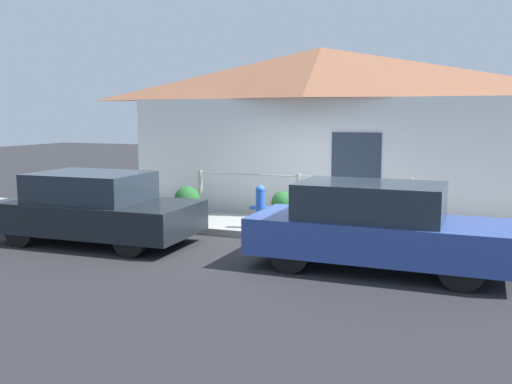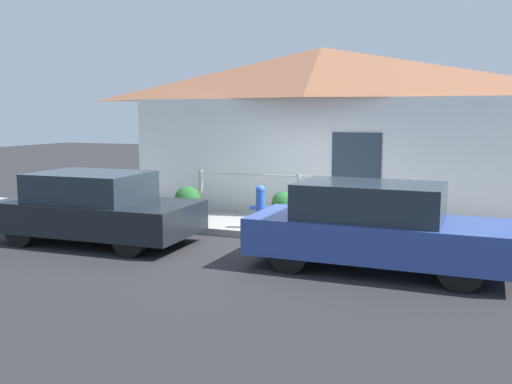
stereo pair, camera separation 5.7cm
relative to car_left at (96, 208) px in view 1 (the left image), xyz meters
name	(u,v)px [view 1 (the left image)]	position (x,y,z in m)	size (l,w,h in m)	color
ground_plane	(273,241)	(3.11, 1.34, -0.67)	(60.00, 60.00, 0.00)	#262628
sidewalk	(288,229)	(3.11, 2.24, -0.60)	(24.00, 1.80, 0.14)	gray
house	(320,82)	(3.12, 4.62, 2.54)	(9.40, 2.23, 4.04)	white
fence	(299,194)	(3.11, 2.99, 0.03)	(4.90, 0.10, 1.01)	#999993
car_left	(96,208)	(0.00, 0.00, 0.00)	(3.83, 1.88, 1.35)	black
car_right	(377,227)	(5.31, 0.00, 0.02)	(4.07, 1.65, 1.38)	#2D4793
fire_hydrant	(260,206)	(2.68, 1.78, -0.07)	(0.44, 0.19, 0.88)	blue
potted_plant_near_hydrant	(283,204)	(2.84, 2.73, -0.17)	(0.51, 0.51, 0.65)	slate
potted_plant_by_fence	(187,200)	(0.65, 2.44, -0.15)	(0.59, 0.59, 0.69)	brown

